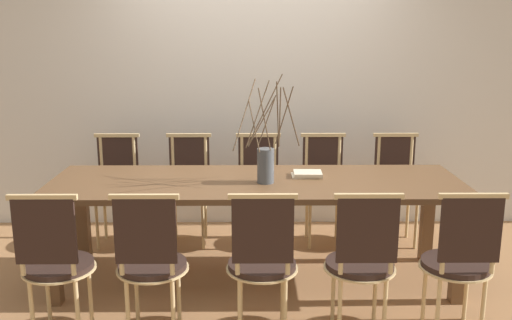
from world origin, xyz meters
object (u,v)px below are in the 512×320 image
chair_near_center (262,259)px  vase_centerpiece (266,162)px  chair_far_center (258,186)px  book_stack (307,174)px  dining_table (256,192)px

chair_near_center → vase_centerpiece: vase_centerpiece is taller
chair_far_center → vase_centerpiece: bearing=92.7°
chair_far_center → vase_centerpiece: (0.04, -0.84, 0.42)m
chair_near_center → vase_centerpiece: bearing=87.0°
chair_far_center → vase_centerpiece: 0.94m
vase_centerpiece → chair_near_center: bearing=-93.0°
chair_near_center → chair_far_center: same height
chair_near_center → book_stack: chair_near_center is taller
dining_table → vase_centerpiece: vase_centerpiece is taller
book_stack → dining_table: bearing=-164.0°
chair_near_center → book_stack: 1.00m
dining_table → book_stack: book_stack is taller
chair_far_center → book_stack: chair_far_center is taller
chair_near_center → vase_centerpiece: (0.04, 0.73, 0.42)m
dining_table → chair_near_center: size_ratio=3.13×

